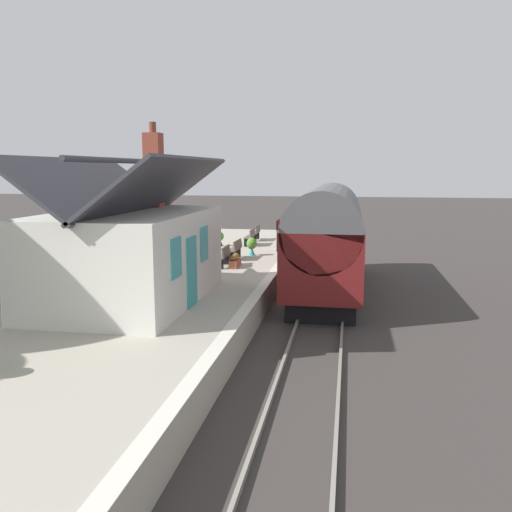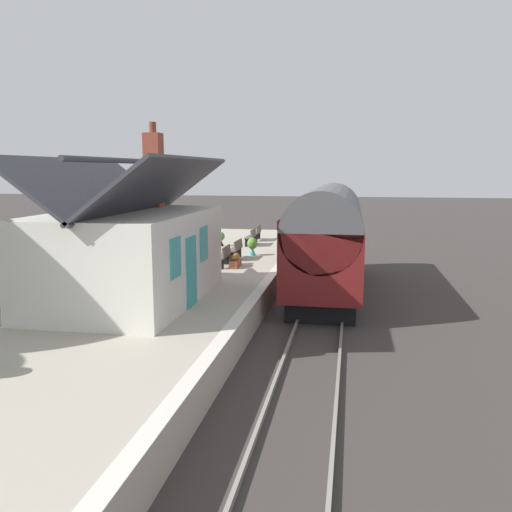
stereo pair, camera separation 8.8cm
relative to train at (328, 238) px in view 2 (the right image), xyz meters
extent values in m
plane|color=#383330|center=(-1.99, 0.90, -2.22)|extent=(160.00, 160.00, 0.00)
cube|color=#A39B8C|center=(-1.99, 4.95, -1.76)|extent=(32.00, 6.10, 0.91)
cube|color=beige|center=(-1.99, 2.08, -1.30)|extent=(32.00, 0.36, 0.02)
cube|color=gray|center=(-1.99, -0.72, -2.15)|extent=(52.00, 0.08, 0.14)
cube|color=gray|center=(-1.99, 0.72, -2.15)|extent=(52.00, 0.08, 0.14)
cube|color=black|center=(-0.01, 0.00, -1.87)|extent=(9.65, 2.29, 0.70)
cube|color=maroon|center=(-0.01, 0.00, -0.37)|extent=(10.49, 2.70, 2.30)
cylinder|color=#515154|center=(-0.01, 0.00, 0.78)|extent=(10.49, 2.65, 2.65)
cube|color=black|center=(-0.01, 1.36, -0.08)|extent=(8.92, 0.03, 0.80)
cylinder|color=black|center=(3.14, 0.00, -1.87)|extent=(0.70, 2.16, 0.70)
cylinder|color=black|center=(-3.15, 0.00, -1.87)|extent=(0.70, 2.16, 0.70)
cube|color=black|center=(5.26, 0.00, 0.03)|extent=(0.04, 2.16, 0.90)
cylinder|color=#F2EDCC|center=(5.28, 0.00, -0.95)|extent=(0.06, 0.24, 0.24)
cube|color=red|center=(5.32, 0.00, -1.40)|extent=(0.16, 2.56, 0.24)
cube|color=silver|center=(-6.25, 5.82, 0.08)|extent=(6.81, 4.16, 2.77)
cube|color=#38383F|center=(-6.25, 4.78, 2.23)|extent=(7.31, 2.34, 1.77)
cube|color=#38383F|center=(-6.25, 6.86, 2.23)|extent=(7.31, 2.34, 1.77)
cylinder|color=#38383F|center=(-6.25, 5.82, 3.00)|extent=(7.31, 0.16, 0.16)
cube|color=brown|center=(-3.95, 5.82, 2.72)|extent=(0.56, 0.56, 2.52)
cylinder|color=brown|center=(-3.95, 5.82, 4.16)|extent=(0.24, 0.24, 0.36)
cube|color=teal|center=(-6.62, 3.72, -0.26)|extent=(0.90, 0.06, 2.10)
cube|color=teal|center=(-8.02, 3.72, 0.39)|extent=(0.80, 0.05, 1.10)
cube|color=teal|center=(-5.22, 3.72, 0.39)|extent=(0.80, 0.05, 1.10)
cube|color=brown|center=(6.42, 4.46, -0.86)|extent=(1.41, 0.42, 0.06)
cube|color=brown|center=(6.42, 4.28, -0.63)|extent=(1.40, 0.12, 0.40)
cube|color=black|center=(5.86, 4.45, -1.09)|extent=(0.06, 0.36, 0.44)
cube|color=black|center=(6.98, 4.46, -1.09)|extent=(0.06, 0.36, 0.44)
cube|color=brown|center=(8.49, 4.52, -0.86)|extent=(1.41, 0.43, 0.06)
cube|color=brown|center=(8.50, 4.34, -0.63)|extent=(1.40, 0.14, 0.40)
cube|color=black|center=(7.93, 4.51, -1.09)|extent=(0.07, 0.36, 0.44)
cube|color=black|center=(9.05, 4.54, -1.09)|extent=(0.07, 0.36, 0.44)
cube|color=brown|center=(-0.10, 4.39, -0.86)|extent=(1.41, 0.43, 0.06)
cube|color=brown|center=(-0.10, 4.21, -0.63)|extent=(1.40, 0.14, 0.40)
cube|color=black|center=(-0.66, 4.37, -1.09)|extent=(0.07, 0.36, 0.44)
cube|color=black|center=(0.46, 4.40, -1.09)|extent=(0.07, 0.36, 0.44)
cube|color=brown|center=(1.88, 4.30, -0.86)|extent=(1.41, 0.43, 0.06)
cube|color=brown|center=(1.88, 4.12, -0.63)|extent=(1.40, 0.13, 0.40)
cube|color=black|center=(1.32, 4.32, -1.09)|extent=(0.07, 0.36, 0.44)
cube|color=black|center=(2.44, 4.29, -1.09)|extent=(0.07, 0.36, 0.44)
cube|color=#9E5138|center=(3.66, 6.66, -1.12)|extent=(0.76, 0.32, 0.37)
ellipsoid|color=olive|center=(3.66, 6.66, -0.82)|extent=(0.69, 0.29, 0.29)
cone|color=black|center=(2.13, 6.20, -1.14)|extent=(0.44, 0.44, 0.33)
cylinder|color=black|center=(2.13, 6.20, -1.28)|extent=(0.24, 0.24, 0.06)
ellipsoid|color=olive|center=(2.13, 6.20, -0.79)|extent=(0.53, 0.53, 0.58)
cone|color=black|center=(5.86, 5.95, -1.12)|extent=(0.33, 0.33, 0.37)
cylinder|color=black|center=(5.86, 5.95, -1.28)|extent=(0.18, 0.18, 0.06)
ellipsoid|color=#3D8438|center=(5.86, 5.95, -0.78)|extent=(0.43, 0.43, 0.48)
cone|color=teal|center=(3.04, 3.70, -1.10)|extent=(0.35, 0.35, 0.41)
cylinder|color=teal|center=(3.04, 3.70, -1.28)|extent=(0.19, 0.19, 0.06)
ellipsoid|color=#4C8C2D|center=(3.04, 3.70, -0.73)|extent=(0.48, 0.48, 0.56)
cone|color=#C3445F|center=(3.04, 3.70, -0.56)|extent=(0.09, 0.09, 0.19)
cube|color=#9E5138|center=(-0.07, 3.83, -1.15)|extent=(1.03, 0.32, 0.32)
ellipsoid|color=olive|center=(-0.07, 3.83, -0.87)|extent=(0.93, 0.29, 0.29)
cylinder|color=black|center=(4.38, 2.66, -0.76)|extent=(0.06, 0.06, 1.10)
cylinder|color=black|center=(4.98, 2.66, -0.76)|extent=(0.06, 0.06, 1.10)
cube|color=maroon|center=(4.68, 2.66, 0.01)|extent=(0.90, 0.06, 0.44)
cube|color=black|center=(4.68, 2.66, 0.01)|extent=(0.96, 0.03, 0.50)
cylinder|color=#4C3828|center=(8.73, 16.26, -0.87)|extent=(0.37, 0.37, 2.70)
ellipsoid|color=olive|center=(8.73, 16.26, 1.47)|extent=(2.83, 2.63, 2.83)
camera|label=1|loc=(-21.54, -0.85, 2.74)|focal=37.29mm
camera|label=2|loc=(-21.53, -0.94, 2.74)|focal=37.29mm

